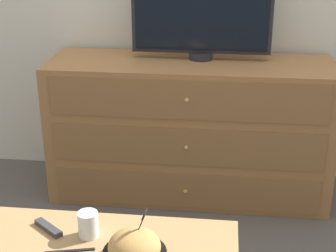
# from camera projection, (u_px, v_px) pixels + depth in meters

# --- Properties ---
(ground_plane) EXTENTS (12.00, 12.00, 0.00)m
(ground_plane) POSITION_uv_depth(u_px,v_px,m) (180.00, 168.00, 3.29)
(ground_plane) COLOR #56514C
(dresser) EXTENTS (1.53, 0.51, 0.78)m
(dresser) POSITION_uv_depth(u_px,v_px,m) (190.00, 129.00, 2.88)
(dresser) COLOR #9E6B3D
(dresser) RESTS_ON ground_plane
(tv) EXTENTS (0.74, 0.13, 0.57)m
(tv) POSITION_uv_depth(u_px,v_px,m) (202.00, 4.00, 2.68)
(tv) COLOR #232328
(tv) RESTS_ON dresser
(takeout_bowl) EXTENTS (0.21, 0.21, 0.18)m
(takeout_bowl) POSITION_uv_depth(u_px,v_px,m) (135.00, 250.00, 1.64)
(takeout_bowl) COLOR black
(takeout_bowl) RESTS_ON coffee_table
(drink_cup) EXTENTS (0.07, 0.07, 0.09)m
(drink_cup) POSITION_uv_depth(u_px,v_px,m) (88.00, 226.00, 1.77)
(drink_cup) COLOR beige
(drink_cup) RESTS_ON coffee_table
(knife) EXTENTS (0.16, 0.05, 0.01)m
(knife) POSITION_uv_depth(u_px,v_px,m) (70.00, 251.00, 1.70)
(knife) COLOR black
(knife) RESTS_ON coffee_table
(remote_control) EXTENTS (0.12, 0.11, 0.02)m
(remote_control) POSITION_uv_depth(u_px,v_px,m) (48.00, 228.00, 1.81)
(remote_control) COLOR #38383D
(remote_control) RESTS_ON coffee_table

